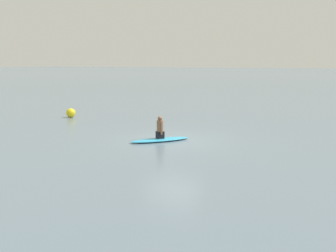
{
  "coord_description": "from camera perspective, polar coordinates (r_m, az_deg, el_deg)",
  "views": [
    {
      "loc": [
        7.03,
        -14.79,
        3.52
      ],
      "look_at": [
        -0.25,
        -0.09,
        0.66
      ],
      "focal_mm": 39.61,
      "sensor_mm": 36.0,
      "label": 1
    }
  ],
  "objects": [
    {
      "name": "ground_plane",
      "position": [
        16.75,
        0.91,
        -2.23
      ],
      "size": [
        400.0,
        400.0,
        0.0
      ],
      "primitive_type": "plane",
      "color": "slate"
    },
    {
      "name": "person_paddler",
      "position": [
        16.47,
        -1.24,
        -0.34
      ],
      "size": [
        0.42,
        0.43,
        1.0
      ],
      "rotation": [
        0.0,
        0.0,
        -2.3
      ],
      "color": "black",
      "rests_on": "surfboard"
    },
    {
      "name": "surfboard",
      "position": [
        16.57,
        -1.23,
        -2.12
      ],
      "size": [
        2.32,
        2.5,
        0.14
      ],
      "primitive_type": "ellipsoid",
      "rotation": [
        0.0,
        0.0,
        -2.3
      ],
      "color": "#339EC6",
      "rests_on": "ground"
    },
    {
      "name": "buoy_marker",
      "position": [
        24.41,
        -14.73,
        1.97
      ],
      "size": [
        0.58,
        0.58,
        0.58
      ],
      "primitive_type": "sphere",
      "color": "yellow",
      "rests_on": "ground"
    }
  ]
}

